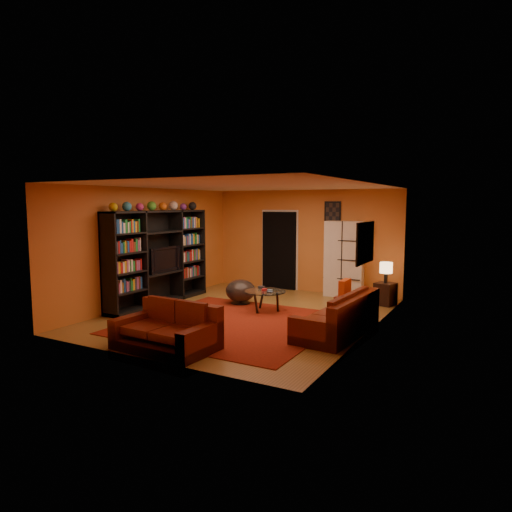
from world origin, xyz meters
The scene contains 20 objects.
floor centered at (0.00, 0.00, 0.00)m, with size 6.00×6.00×0.00m, color brown.
ceiling centered at (0.00, 0.00, 2.60)m, with size 6.00×6.00×0.00m, color white.
wall_back centered at (0.00, 3.00, 1.30)m, with size 6.00×6.00×0.00m, color #C96F2C.
wall_front centered at (0.00, -3.00, 1.30)m, with size 6.00×6.00×0.00m, color #C96F2C.
wall_left centered at (-2.50, 0.00, 1.30)m, with size 6.00×6.00×0.00m, color #C96F2C.
wall_right centered at (2.50, 0.00, 1.30)m, with size 6.00×6.00×0.00m, color #C96F2C.
rug centered at (0.10, -0.70, 0.01)m, with size 3.60×3.60×0.01m, color #5F150A.
doorway centered at (-0.70, 2.96, 1.02)m, with size 0.95×0.10×2.04m, color black.
wall_art_right centered at (2.48, -0.30, 1.60)m, with size 0.03×1.00×0.70m, color black.
wall_art_back centered at (0.75, 2.98, 2.05)m, with size 0.42×0.03×0.52m, color black.
entertainment_unit centered at (-2.27, 0.00, 1.05)m, with size 0.45×3.00×2.10m, color black.
tv centered at (-2.23, 0.06, 1.00)m, with size 0.13×0.99×0.57m, color black.
sofa centered at (2.13, -0.42, 0.29)m, with size 0.97×2.10×0.85m.
loveseat centered at (0.00, -2.42, 0.28)m, with size 1.60×1.01×0.85m.
throw_pillow centered at (1.95, 0.31, 0.63)m, with size 0.12×0.42×0.42m, color #D84B18.
coffee_table centered at (0.19, 0.45, 0.39)m, with size 0.86×0.86×0.43m.
storage_cabinet centered at (1.13, 2.80, 0.92)m, with size 0.92×0.41×1.84m, color silver.
bowl_chair centered at (-0.64, 0.84, 0.30)m, with size 0.67×0.67×0.55m.
side_table centered at (2.25, 2.30, 0.25)m, with size 0.40×0.40×0.50m, color black.
table_lamp centered at (2.25, 2.30, 0.82)m, with size 0.28×0.28×0.46m.
Camera 1 is at (4.54, -7.85, 2.25)m, focal length 32.00 mm.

